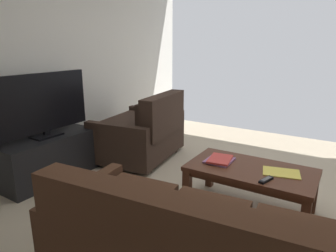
{
  "coord_description": "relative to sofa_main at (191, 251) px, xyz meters",
  "views": [
    {
      "loc": [
        -0.71,
        2.5,
        1.51
      ],
      "look_at": [
        0.54,
        0.46,
        0.86
      ],
      "focal_mm": 32.18,
      "sensor_mm": 36.0,
      "label": 1
    }
  ],
  "objects": [
    {
      "name": "tv_remote",
      "position": [
        -0.17,
        -1.01,
        0.08
      ],
      "size": [
        0.09,
        0.17,
        0.02
      ],
      "color": "black",
      "rests_on": "coffee_table"
    },
    {
      "name": "flat_tv",
      "position": [
        2.18,
        -0.68,
        0.53
      ],
      "size": [
        0.21,
        1.11,
        0.7
      ],
      "color": "black",
      "rests_on": "tv_stand"
    },
    {
      "name": "wall_right",
      "position": [
        2.52,
        -1.15,
        1.09
      ],
      "size": [
        0.12,
        5.49,
        2.89
      ],
      "primitive_type": "cube",
      "color": "silver",
      "rests_on": "ground"
    },
    {
      "name": "tv_stand",
      "position": [
        2.18,
        -0.68,
        -0.1
      ],
      "size": [
        0.47,
        1.11,
        0.51
      ],
      "color": "black",
      "rests_on": "ground"
    },
    {
      "name": "book_stack",
      "position": [
        0.32,
        -1.21,
        0.09
      ],
      "size": [
        0.25,
        0.3,
        0.03
      ],
      "color": "#996699",
      "rests_on": "coffee_table"
    },
    {
      "name": "coffee_table",
      "position": [
        0.02,
        -1.2,
        0.01
      ],
      "size": [
        1.12,
        0.61,
        0.42
      ],
      "color": "#4C2819",
      "rests_on": "ground"
    },
    {
      "name": "ground_plane",
      "position": [
        0.04,
        -1.15,
        -0.35
      ],
      "size": [
        4.95,
        5.49,
        0.01
      ],
      "primitive_type": "cube",
      "color": "#B7A88E"
    },
    {
      "name": "loveseat_near",
      "position": [
        1.64,
        -1.76,
        0.02
      ],
      "size": [
        1.01,
        1.23,
        0.9
      ],
      "color": "black",
      "rests_on": "ground"
    },
    {
      "name": "sofa_main",
      "position": [
        0.0,
        0.0,
        0.0
      ],
      "size": [
        1.89,
        1.0,
        0.83
      ],
      "color": "black",
      "rests_on": "ground"
    },
    {
      "name": "loose_magazine",
      "position": [
        -0.24,
        -1.24,
        0.08
      ],
      "size": [
        0.35,
        0.28,
        0.01
      ],
      "primitive_type": "cube",
      "rotation": [
        0.0,
        0.0,
        4.96
      ],
      "color": "#E0CC4C",
      "rests_on": "coffee_table"
    }
  ]
}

